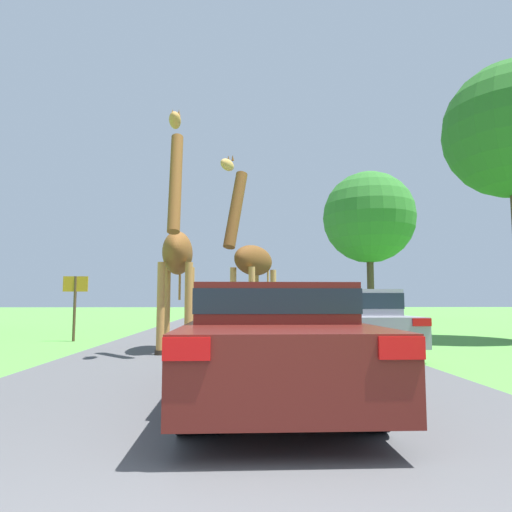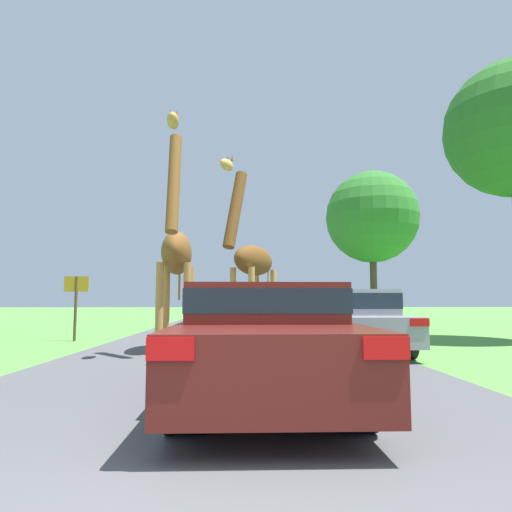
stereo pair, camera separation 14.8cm
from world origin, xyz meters
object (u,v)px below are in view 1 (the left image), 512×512
tree_left_edge (369,218)px  sign_post (75,296)px  car_lead_maroon (270,337)px  giraffe_near_road (251,259)px  car_queue_left (250,310)px  car_verge_right (352,319)px  giraffe_companion (177,253)px  car_queue_right (250,310)px  car_far_ahead (256,306)px

tree_left_edge → sign_post: bearing=-132.4°
car_lead_maroon → sign_post: 9.34m
giraffe_near_road → car_queue_left: bearing=-62.2°
car_queue_left → car_verge_right: size_ratio=1.08×
giraffe_companion → car_lead_maroon: 5.62m
car_lead_maroon → car_queue_left: (0.34, 18.96, -0.07)m
car_queue_right → giraffe_near_road: bearing=-91.4°
car_lead_maroon → car_verge_right: bearing=65.2°
car_far_ahead → car_queue_right: bearing=-93.8°
giraffe_near_road → car_verge_right: giraffe_near_road is taller
tree_left_edge → car_verge_right: bearing=-108.0°
car_queue_right → sign_post: sign_post is taller
giraffe_near_road → car_verge_right: 3.70m
giraffe_companion → car_lead_maroon: size_ratio=1.12×
car_queue_right → sign_post: (-5.17, -5.00, 0.52)m
giraffe_companion → sign_post: 4.37m
giraffe_companion → car_queue_left: 14.10m
tree_left_edge → giraffe_near_road: bearing=-118.0°
car_lead_maroon → car_queue_right: 12.86m
giraffe_near_road → sign_post: bearing=22.9°
giraffe_companion → car_far_ahead: size_ratio=1.21×
car_queue_right → car_verge_right: car_queue_right is taller
car_queue_left → car_far_ahead: bearing=83.7°
car_lead_maroon → car_far_ahead: car_far_ahead is taller
car_queue_right → car_verge_right: 8.37m
car_far_ahead → sign_post: bearing=-110.3°
car_queue_left → tree_left_edge: (7.42, 2.87, 5.60)m
car_far_ahead → tree_left_edge: bearing=-15.8°
giraffe_companion → car_far_ahead: giraffe_companion is taller
giraffe_companion → car_lead_maroon: (1.77, -5.11, -1.54)m
car_far_ahead → sign_post: 16.99m
car_verge_right → tree_left_edge: (5.56, 17.09, 5.51)m
giraffe_companion → sign_post: (-3.25, 2.75, -0.97)m
giraffe_near_road → car_lead_maroon: 7.46m
giraffe_near_road → car_far_ahead: (0.86, 16.49, -1.50)m
giraffe_near_road → car_far_ahead: giraffe_near_road is taller
giraffe_near_road → car_queue_right: size_ratio=1.17×
car_queue_left → giraffe_companion: bearing=-98.6°
giraffe_near_road → car_verge_right: bearing=159.9°
car_lead_maroon → car_queue_left: car_lead_maroon is taller
car_far_ahead → sign_post: (-5.89, -15.93, 0.48)m
sign_post → car_verge_right: bearing=-23.4°
sign_post → tree_left_edge: bearing=47.6°
car_queue_left → car_queue_right: bearing=-91.8°
car_verge_right → car_far_ahead: bearing=94.0°
car_lead_maroon → car_queue_right: bearing=89.3°
car_queue_right → car_queue_left: car_queue_right is taller
giraffe_near_road → car_queue_right: giraffe_near_road is taller
car_queue_left → sign_post: 12.34m
car_lead_maroon → tree_left_edge: size_ratio=0.51×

